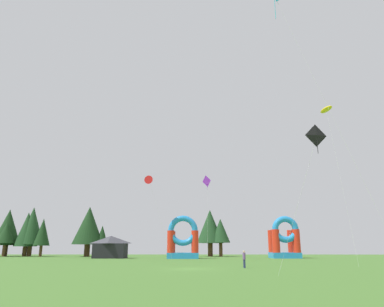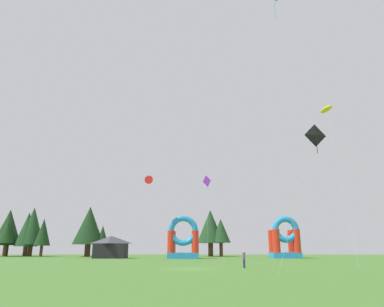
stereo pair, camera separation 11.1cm
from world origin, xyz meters
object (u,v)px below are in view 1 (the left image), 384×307
Objects in this scene: kite_yellow_parafoil at (326,110)px; inflatable_blue_arch at (285,242)px; kite_purple_diamond at (207,182)px; inflatable_red_slide at (183,242)px; kite_red_delta at (149,181)px; kite_black_diamond at (317,137)px; person_near_camera at (244,258)px; festival_tent at (111,247)px.

kite_yellow_parafoil is 29.35m from inflatable_blue_arch.
inflatable_red_slide is (-4.20, 4.48, -9.77)m from kite_purple_diamond.
kite_yellow_parafoil is at bearing -52.24° from kite_purple_diamond.
kite_black_diamond is at bearing -64.62° from kite_red_delta.
person_near_camera is at bearing -110.72° from inflatable_blue_arch.
kite_yellow_parafoil is 2.56× the size of inflatable_red_slide.
festival_tent reaches higher than person_near_camera.
kite_red_delta reaches higher than inflatable_blue_arch.
kite_purple_diamond is at bearing 127.76° from kite_yellow_parafoil.
inflatable_red_slide is (-18.12, -2.56, -0.10)m from inflatable_blue_arch.
festival_tent is (-19.92, 28.84, 0.96)m from person_near_camera.
person_near_camera is 27.89m from inflatable_red_slide.
festival_tent is (-31.08, -0.68, -0.90)m from inflatable_blue_arch.
kite_black_diamond is 14.90m from person_near_camera.
kite_purple_diamond is at bearing -153.16° from inflatable_blue_arch.
kite_black_diamond is 1.44× the size of inflatable_red_slide.
inflatable_blue_arch is at bearing 1.24° from festival_tent.
kite_yellow_parafoil reaches higher than inflatable_red_slide.
kite_black_diamond is 6.40× the size of person_near_camera.
festival_tent is (-31.11, 24.38, -16.17)m from kite_yellow_parafoil.
kite_black_diamond is (6.90, -33.77, -2.75)m from kite_purple_diamond.
kite_yellow_parafoil is at bearing -51.10° from inflatable_red_slide.
kite_yellow_parafoil is 1.39× the size of kite_purple_diamond.
kite_yellow_parafoil is at bearing 81.47° from person_near_camera.
kite_black_diamond is (-7.05, -15.76, -8.36)m from kite_yellow_parafoil.
inflatable_red_slide is at bearing 24.09° from kite_red_delta.
kite_purple_diamond is 34.58m from kite_black_diamond.
kite_yellow_parafoil is 20.94m from person_near_camera.
kite_yellow_parafoil reaches higher than kite_red_delta.
kite_purple_diamond is 8.15× the size of person_near_camera.
inflatable_blue_arch is at bearing 129.07° from person_near_camera.
kite_yellow_parafoil reaches higher than festival_tent.
inflatable_blue_arch is 1.33× the size of festival_tent.
person_near_camera is 35.06m from festival_tent.
person_near_camera is (-11.19, -4.45, -17.13)m from kite_yellow_parafoil.
kite_red_delta reaches higher than festival_tent.
festival_tent is (-12.96, 1.89, -0.80)m from inflatable_red_slide.
kite_purple_diamond is (-13.95, 18.02, -5.61)m from kite_yellow_parafoil.
kite_black_diamond reaches higher than person_near_camera.
kite_red_delta is at bearing 169.36° from kite_purple_diamond.
kite_black_diamond reaches higher than inflatable_red_slide.
kite_red_delta is 8.52× the size of person_near_camera.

